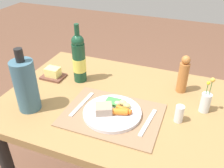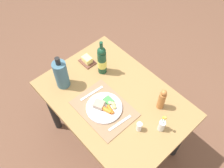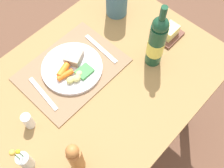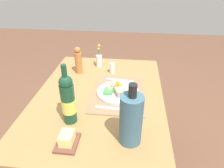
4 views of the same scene
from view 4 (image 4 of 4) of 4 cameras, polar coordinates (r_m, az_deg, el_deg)
dining_table at (r=1.38m, az=-3.46°, el=-6.93°), size 1.15×0.81×0.77m
placemat at (r=1.31m, az=1.72°, el=-2.72°), size 0.45×0.33×0.01m
dinner_plate at (r=1.30m, az=1.58°, el=-2.09°), size 0.27×0.27×0.05m
fork at (r=1.17m, az=0.15°, el=-6.89°), size 0.03×0.21×0.00m
knife at (r=1.45m, az=2.18°, el=1.11°), size 0.04×0.20×0.00m
wine_bottle at (r=1.05m, az=-12.24°, el=-4.39°), size 0.07×0.07×0.33m
pepper_mill at (r=1.55m, az=-9.42°, el=6.45°), size 0.05×0.05×0.21m
flower_vase at (r=1.65m, az=-3.64°, el=6.71°), size 0.05×0.05×0.19m
salt_shaker at (r=1.55m, az=0.07°, el=4.51°), size 0.04×0.04×0.08m
cooler_bottle at (r=0.92m, az=5.33°, el=-9.80°), size 0.10×0.10×0.31m
butter_dish at (r=0.99m, az=-12.48°, el=-15.02°), size 0.13×0.10×0.06m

